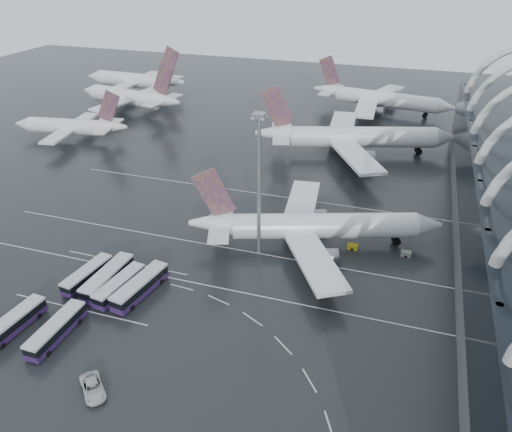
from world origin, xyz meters
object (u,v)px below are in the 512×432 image
(bus_row_far_a, at_px, (14,323))
(airliner_main, at_px, (312,227))
(floodlight_mast, at_px, (259,170))
(gse_cart_belly_e, at_px, (355,224))
(bus_row_near_c, at_px, (120,285))
(jet_remote_west, at_px, (73,127))
(bus_row_near_d, at_px, (140,287))
(bus_row_far_c, at_px, (56,330))
(gse_cart_belly_c, at_px, (303,246))
(gse_cart_belly_b, at_px, (366,225))
(bus_row_near_a, at_px, (87,275))
(airliner_gate_b, at_px, (352,138))
(van_curve_a, at_px, (93,388))
(gse_cart_belly_a, at_px, (353,247))
(airliner_gate_c, at_px, (378,99))
(jet_remote_mid, at_px, (131,98))
(jet_remote_far, at_px, (137,81))
(gse_cart_belly_d, at_px, (406,254))

(bus_row_far_a, bearing_deg, airliner_main, -39.79)
(floodlight_mast, bearing_deg, gse_cart_belly_e, 44.96)
(floodlight_mast, bearing_deg, bus_row_near_c, -133.77)
(airliner_main, xyz_separation_m, jet_remote_west, (-91.24, 41.30, -0.14))
(bus_row_near_d, xyz_separation_m, bus_row_far_a, (-15.39, -15.64, -0.16))
(bus_row_far_a, relative_size, bus_row_far_c, 1.00)
(gse_cart_belly_c, height_order, gse_cart_belly_e, gse_cart_belly_c)
(bus_row_near_d, bearing_deg, gse_cart_belly_b, -35.10)
(gse_cart_belly_e, bearing_deg, bus_row_near_d, -131.75)
(bus_row_near_a, height_order, bus_row_near_c, bus_row_near_c)
(airliner_gate_b, height_order, van_curve_a, airliner_gate_b)
(floodlight_mast, height_order, gse_cart_belly_a, floodlight_mast)
(bus_row_far_a, relative_size, floodlight_mast, 0.42)
(bus_row_near_c, height_order, gse_cart_belly_c, bus_row_near_c)
(van_curve_a, relative_size, gse_cart_belly_a, 2.79)
(bus_row_near_c, relative_size, gse_cart_belly_b, 5.89)
(airliner_gate_b, bearing_deg, bus_row_far_c, -125.92)
(bus_row_far_c, xyz_separation_m, van_curve_a, (12.55, -8.13, -0.85))
(bus_row_near_c, xyz_separation_m, gse_cart_belly_b, (41.27, 39.99, -1.10))
(airliner_main, height_order, gse_cart_belly_c, airliner_main)
(airliner_gate_c, height_order, bus_row_far_c, airliner_gate_c)
(airliner_gate_b, bearing_deg, floodlight_mast, -115.89)
(jet_remote_west, xyz_separation_m, floodlight_mast, (81.34, -47.93, 14.86))
(jet_remote_mid, xyz_separation_m, jet_remote_far, (-12.21, 25.15, 0.08))
(floodlight_mast, distance_m, gse_cart_belly_a, 27.77)
(airliner_gate_c, relative_size, jet_remote_far, 1.14)
(airliner_gate_b, distance_m, gse_cart_belly_d, 59.22)
(gse_cart_belly_b, bearing_deg, gse_cart_belly_c, -131.48)
(airliner_gate_b, relative_size, airliner_gate_c, 1.10)
(airliner_gate_b, distance_m, jet_remote_mid, 91.58)
(airliner_gate_c, bearing_deg, jet_remote_far, -167.99)
(van_curve_a, height_order, gse_cart_belly_c, van_curve_a)
(bus_row_near_a, bearing_deg, gse_cart_belly_a, -52.79)
(bus_row_near_d, xyz_separation_m, floodlight_mast, (16.69, 20.90, 17.51))
(airliner_gate_c, relative_size, jet_remote_west, 1.38)
(bus_row_near_c, height_order, van_curve_a, bus_row_near_c)
(gse_cart_belly_a, xyz_separation_m, gse_cart_belly_b, (1.65, 10.58, -0.03))
(jet_remote_mid, distance_m, van_curve_a, 144.19)
(bus_row_near_a, bearing_deg, bus_row_far_c, -156.98)
(bus_row_near_a, bearing_deg, airliner_gate_c, -10.69)
(bus_row_near_c, height_order, bus_row_far_a, bus_row_far_a)
(gse_cart_belly_b, distance_m, gse_cart_belly_c, 18.15)
(floodlight_mast, bearing_deg, gse_cart_belly_a, 22.44)
(gse_cart_belly_b, bearing_deg, gse_cart_belly_e, -170.58)
(gse_cart_belly_c, bearing_deg, gse_cart_belly_e, 54.40)
(gse_cart_belly_b, height_order, gse_cart_belly_e, same)
(gse_cart_belly_b, relative_size, gse_cart_belly_e, 1.00)
(jet_remote_far, bearing_deg, bus_row_near_d, 122.07)
(gse_cart_belly_d, bearing_deg, floodlight_mast, -164.20)
(bus_row_near_d, relative_size, floodlight_mast, 0.46)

